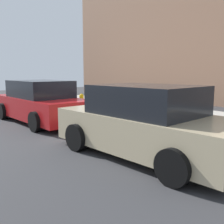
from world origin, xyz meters
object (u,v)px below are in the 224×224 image
object	(u,v)px
suitcase_teal_4	(137,110)
fire_hydrant	(82,101)
suitcase_silver_7	(108,107)
suitcase_navy_9	(93,102)
suitcase_black_8	(98,105)
suitcase_black_1	(174,115)
parked_car_red_1	(40,102)
suitcase_red_3	(147,111)
parked_car_beige_0	(146,123)
bollard_post	(74,99)
suitcase_maroon_6	(118,108)
suitcase_silver_0	(187,120)
suitcase_navy_2	(159,113)
suitcase_olive_5	(127,109)

from	to	relation	value
suitcase_teal_4	fire_hydrant	distance (m)	3.47
suitcase_silver_7	suitcase_navy_9	bearing A→B (deg)	-5.34
suitcase_black_8	fire_hydrant	xyz separation A→B (m)	(1.35, -0.08, 0.03)
suitcase_teal_4	suitcase_black_8	bearing A→B (deg)	4.03
suitcase_black_1	parked_car_red_1	bearing A→B (deg)	32.07
suitcase_red_3	suitcase_navy_9	distance (m)	3.19
suitcase_teal_4	parked_car_beige_0	distance (m)	3.77
suitcase_red_3	suitcase_teal_4	distance (m)	0.53
suitcase_red_3	bollard_post	world-z (taller)	bollard_post
suitcase_maroon_6	suitcase_red_3	bearing A→B (deg)	179.00
suitcase_maroon_6	bollard_post	xyz separation A→B (m)	(2.93, 0.22, 0.13)
suitcase_silver_0	suitcase_black_1	xyz separation A→B (m)	(0.56, -0.12, 0.07)
suitcase_navy_9	suitcase_maroon_6	bearing A→B (deg)	179.86
suitcase_teal_4	suitcase_maroon_6	bearing A→B (deg)	0.02
suitcase_red_3	parked_car_beige_0	xyz separation A→B (m)	(-2.21, 2.55, 0.23)
suitcase_silver_0	fire_hydrant	bearing A→B (deg)	-0.47
suitcase_red_3	suitcase_black_1	bearing A→B (deg)	-178.74
suitcase_teal_4	parked_car_red_1	distance (m)	3.58
suitcase_black_1	fire_hydrant	xyz separation A→B (m)	(5.11, 0.07, 0.01)
suitcase_teal_4	suitcase_navy_9	bearing A→B (deg)	-0.08
suitcase_navy_2	suitcase_maroon_6	distance (m)	2.09
suitcase_olive_5	suitcase_maroon_6	xyz separation A→B (m)	(0.50, -0.02, 0.00)
suitcase_silver_7	suitcase_black_8	bearing A→B (deg)	4.94
suitcase_navy_2	suitcase_red_3	size ratio (longest dim) A/B	1.13
suitcase_silver_7	parked_car_beige_0	distance (m)	4.97
suitcase_maroon_6	suitcase_silver_7	world-z (taller)	suitcase_maroon_6
suitcase_red_3	fire_hydrant	distance (m)	4.00
parked_car_red_1	suitcase_red_3	bearing A→B (deg)	-139.62
suitcase_black_1	suitcase_olive_5	bearing A→B (deg)	0.41
suitcase_maroon_6	suitcase_navy_9	distance (m)	1.67
suitcase_silver_0	suitcase_black_8	world-z (taller)	suitcase_silver_0
suitcase_red_3	parked_car_red_1	distance (m)	3.95
suitcase_black_1	suitcase_navy_9	distance (m)	4.31
suitcase_navy_9	parked_car_red_1	world-z (taller)	parked_car_red_1
suitcase_silver_0	suitcase_silver_7	bearing A→B (deg)	-0.29
suitcase_silver_0	parked_car_beige_0	bearing A→B (deg)	102.34
suitcase_black_1	suitcase_navy_9	xyz separation A→B (m)	(4.31, -0.01, 0.01)
suitcase_black_1	suitcase_teal_4	size ratio (longest dim) A/B	1.27
suitcase_navy_2	fire_hydrant	xyz separation A→B (m)	(4.56, -0.00, 0.03)
suitcase_black_1	parked_car_red_1	size ratio (longest dim) A/B	0.20
suitcase_red_3	fire_hydrant	size ratio (longest dim) A/B	1.10
suitcase_black_8	parked_car_beige_0	xyz separation A→B (m)	(-4.85, 2.43, 0.25)
suitcase_navy_9	bollard_post	world-z (taller)	bollard_post
suitcase_black_1	suitcase_navy_2	distance (m)	0.56
suitcase_red_3	suitcase_black_8	size ratio (longest dim) A/B	1.06
fire_hydrant	parked_car_red_1	xyz separation A→B (m)	(-1.00, 2.51, 0.21)
suitcase_maroon_6	suitcase_navy_9	size ratio (longest dim) A/B	1.16
parked_car_beige_0	parked_car_red_1	world-z (taller)	parked_car_beige_0
suitcase_silver_7	suitcase_navy_9	xyz separation A→B (m)	(1.11, -0.10, 0.08)
suitcase_olive_5	suitcase_silver_7	world-z (taller)	suitcase_silver_7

